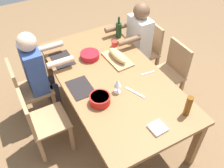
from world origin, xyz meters
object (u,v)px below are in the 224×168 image
at_px(chair_far_left, 146,49).
at_px(bread_loaf, 117,55).
at_px(cutting_board, 117,59).
at_px(serving_bowl_fruit, 90,55).
at_px(cup_far_left, 115,44).
at_px(diner_far_left, 136,39).
at_px(chair_far_center, 170,70).
at_px(wine_bottle, 119,30).
at_px(napkin_stack, 158,128).
at_px(beer_bottle, 188,106).
at_px(serving_bowl_pasta, 100,99).
at_px(diner_near_left, 38,70).
at_px(wine_glass, 118,84).
at_px(dining_table, 112,81).
at_px(chair_near_left, 27,89).
at_px(chair_near_center, 40,121).

xyz_separation_m(chair_far_left, bread_loaf, (0.32, -0.66, 0.32)).
bearing_deg(cutting_board, serving_bowl_fruit, -125.55).
bearing_deg(cup_far_left, diner_far_left, 99.36).
relative_size(chair_far_center, serving_bowl_fruit, 3.77).
bearing_deg(wine_bottle, diner_far_left, 64.65).
bearing_deg(cup_far_left, napkin_stack, -12.12).
bearing_deg(beer_bottle, serving_bowl_pasta, -128.49).
height_order(diner_near_left, wine_bottle, diner_near_left).
bearing_deg(cutting_board, diner_far_left, 123.84).
relative_size(chair_far_left, wine_bottle, 2.93).
distance_m(cutting_board, wine_glass, 0.54).
distance_m(chair_far_center, wine_bottle, 0.85).
bearing_deg(serving_bowl_fruit, chair_far_center, 65.40).
bearing_deg(dining_table, chair_far_left, 122.71).
height_order(chair_far_left, cutting_board, chair_far_left).
relative_size(chair_far_center, serving_bowl_pasta, 4.14).
relative_size(chair_near_left, beer_bottle, 3.86).
distance_m(chair_far_center, beer_bottle, 1.00).
bearing_deg(serving_bowl_pasta, chair_near_center, -116.10).
relative_size(chair_near_center, chair_near_left, 1.00).
xyz_separation_m(chair_near_center, wine_glass, (0.23, 0.79, 0.37)).
xyz_separation_m(serving_bowl_pasta, beer_bottle, (0.51, 0.65, 0.06)).
relative_size(diner_far_left, cup_far_left, 15.50).
height_order(diner_far_left, serving_bowl_fruit, diner_far_left).
bearing_deg(dining_table, wine_glass, -15.08).
height_order(chair_far_center, bread_loaf, same).
height_order(chair_far_left, diner_near_left, diner_near_left).
relative_size(chair_far_center, cutting_board, 2.12).
bearing_deg(diner_near_left, cutting_board, 69.97).
distance_m(cutting_board, beer_bottle, 1.04).
xyz_separation_m(serving_bowl_fruit, wine_bottle, (-0.23, 0.52, 0.07)).
distance_m(diner_far_left, chair_near_left, 1.54).
bearing_deg(bread_loaf, wine_bottle, 148.95).
bearing_deg(chair_near_center, chair_near_left, 180.00).
xyz_separation_m(dining_table, serving_bowl_pasta, (0.28, -0.28, 0.12)).
distance_m(bread_loaf, beer_bottle, 1.04).
xyz_separation_m(chair_near_center, diner_far_left, (-0.55, 1.53, 0.21)).
distance_m(cutting_board, cup_far_left, 0.28).
height_order(diner_near_left, bread_loaf, diner_near_left).
relative_size(chair_far_center, chair_near_left, 1.00).
distance_m(wine_bottle, napkin_stack, 1.52).
xyz_separation_m(chair_far_left, beer_bottle, (1.34, -0.49, 0.37)).
bearing_deg(serving_bowl_pasta, cutting_board, 136.62).
bearing_deg(cutting_board, bread_loaf, 0.00).
xyz_separation_m(chair_far_left, chair_near_left, (0.00, -1.71, 0.00)).
height_order(chair_far_left, wine_bottle, wine_bottle).
relative_size(diner_near_left, serving_bowl_fruit, 5.32).
bearing_deg(bread_loaf, chair_far_center, 70.55).
relative_size(serving_bowl_pasta, beer_bottle, 0.93).
relative_size(wine_bottle, wine_glass, 1.75).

